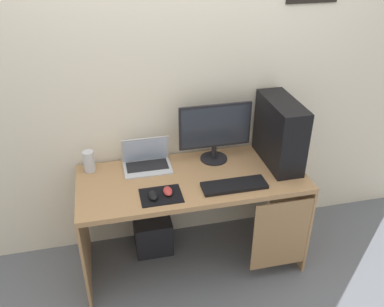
# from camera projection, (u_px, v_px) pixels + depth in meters

# --- Properties ---
(ground_plane) EXTENTS (8.00, 8.00, 0.00)m
(ground_plane) POSITION_uv_depth(u_px,v_px,m) (192.00, 257.00, 3.11)
(ground_plane) COLOR slate
(wall_back) EXTENTS (4.00, 0.05, 2.60)m
(wall_back) POSITION_uv_depth(u_px,v_px,m) (180.00, 76.00, 2.76)
(wall_back) COLOR beige
(wall_back) RESTS_ON ground_plane
(desk) EXTENTS (1.52, 0.64, 0.73)m
(desk) POSITION_uv_depth(u_px,v_px,m) (195.00, 194.00, 2.81)
(desk) COLOR #A37A51
(desk) RESTS_ON ground_plane
(pc_tower) EXTENTS (0.19, 0.49, 0.46)m
(pc_tower) POSITION_uv_depth(u_px,v_px,m) (280.00, 132.00, 2.81)
(pc_tower) COLOR black
(pc_tower) RESTS_ON desk
(monitor) EXTENTS (0.51, 0.19, 0.43)m
(monitor) POSITION_uv_depth(u_px,v_px,m) (215.00, 131.00, 2.82)
(monitor) COLOR black
(monitor) RESTS_ON desk
(laptop) EXTENTS (0.32, 0.22, 0.22)m
(laptop) POSITION_uv_depth(u_px,v_px,m) (147.00, 161.00, 2.84)
(laptop) COLOR #B7BCC6
(laptop) RESTS_ON desk
(speaker) EXTENTS (0.08, 0.08, 0.15)m
(speaker) POSITION_uv_depth(u_px,v_px,m) (89.00, 161.00, 2.77)
(speaker) COLOR #B7BCC6
(speaker) RESTS_ON desk
(keyboard) EXTENTS (0.42, 0.14, 0.02)m
(keyboard) POSITION_uv_depth(u_px,v_px,m) (234.00, 185.00, 2.64)
(keyboard) COLOR black
(keyboard) RESTS_ON desk
(mousepad) EXTENTS (0.26, 0.20, 0.00)m
(mousepad) POSITION_uv_depth(u_px,v_px,m) (161.00, 196.00, 2.56)
(mousepad) COLOR black
(mousepad) RESTS_ON desk
(mouse_left) EXTENTS (0.06, 0.10, 0.03)m
(mouse_left) POSITION_uv_depth(u_px,v_px,m) (168.00, 191.00, 2.57)
(mouse_left) COLOR #B23333
(mouse_left) RESTS_ON mousepad
(mouse_right) EXTENTS (0.06, 0.10, 0.03)m
(mouse_right) POSITION_uv_depth(u_px,v_px,m) (153.00, 195.00, 2.53)
(mouse_right) COLOR black
(mouse_right) RESTS_ON mousepad
(subwoofer) EXTENTS (0.28, 0.28, 0.28)m
(subwoofer) POSITION_uv_depth(u_px,v_px,m) (153.00, 233.00, 3.15)
(subwoofer) COLOR black
(subwoofer) RESTS_ON ground_plane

